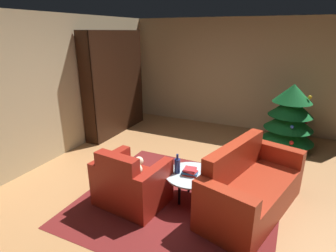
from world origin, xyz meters
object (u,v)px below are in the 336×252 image
object	(u,v)px
book_stack_on_table	(190,172)
bottle_on_table	(177,165)
decorated_tree	(290,117)
armchair_red	(131,184)
coffee_table	(192,176)
bookshelf_unit	(118,83)
couch_red	(250,189)

from	to	relation	value
book_stack_on_table	bottle_on_table	size ratio (longest dim) A/B	0.81
book_stack_on_table	decorated_tree	bearing A→B (deg)	65.95
armchair_red	coffee_table	bearing A→B (deg)	29.72
coffee_table	armchair_red	bearing A→B (deg)	-150.28
bookshelf_unit	coffee_table	world-z (taller)	bookshelf_unit
couch_red	bottle_on_table	xyz separation A→B (m)	(-0.95, -0.17, 0.21)
bookshelf_unit	book_stack_on_table	xyz separation A→B (m)	(2.53, -2.01, -0.66)
armchair_red	bookshelf_unit	bearing A→B (deg)	127.36
decorated_tree	armchair_red	bearing A→B (deg)	-122.20
couch_red	coffee_table	bearing A→B (deg)	-170.54
couch_red	book_stack_on_table	xyz separation A→B (m)	(-0.77, -0.15, 0.14)
armchair_red	bottle_on_table	distance (m)	0.67
armchair_red	coffee_table	size ratio (longest dim) A/B	1.31
bookshelf_unit	coffee_table	distance (m)	3.32
armchair_red	bottle_on_table	xyz separation A→B (m)	(0.52, 0.36, 0.22)
bookshelf_unit	armchair_red	size ratio (longest dim) A/B	2.37
book_stack_on_table	bottle_on_table	xyz separation A→B (m)	(-0.18, -0.02, 0.06)
book_stack_on_table	bottle_on_table	distance (m)	0.19
bookshelf_unit	couch_red	world-z (taller)	bookshelf_unit
coffee_table	bottle_on_table	world-z (taller)	bottle_on_table
book_stack_on_table	couch_red	bearing A→B (deg)	11.15
bookshelf_unit	decorated_tree	distance (m)	3.71
bookshelf_unit	armchair_red	bearing A→B (deg)	-52.64
bookshelf_unit	coffee_table	bearing A→B (deg)	-37.97
bookshelf_unit	bottle_on_table	distance (m)	3.17
book_stack_on_table	decorated_tree	xyz separation A→B (m)	(1.12, 2.51, 0.21)
couch_red	book_stack_on_table	distance (m)	0.80
book_stack_on_table	decorated_tree	size ratio (longest dim) A/B	0.17
book_stack_on_table	coffee_table	bearing A→B (deg)	58.86
bookshelf_unit	bottle_on_table	world-z (taller)	bookshelf_unit
bottle_on_table	couch_red	bearing A→B (deg)	10.29
bookshelf_unit	decorated_tree	bearing A→B (deg)	7.69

